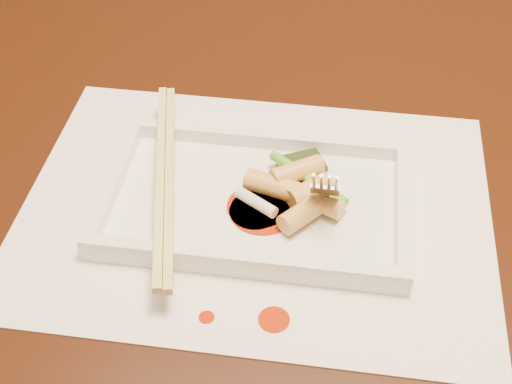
# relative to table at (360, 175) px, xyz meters

# --- Properties ---
(table) EXTENTS (1.40, 0.90, 0.75)m
(table) POSITION_rel_table_xyz_m (0.00, 0.00, 0.00)
(table) COLOR black
(table) RESTS_ON ground
(placemat) EXTENTS (0.40, 0.30, 0.00)m
(placemat) POSITION_rel_table_xyz_m (-0.09, -0.17, 0.10)
(placemat) COLOR white
(placemat) RESTS_ON table
(sauce_splatter_a) EXTENTS (0.02, 0.02, 0.00)m
(sauce_splatter_a) POSITION_rel_table_xyz_m (-0.06, -0.28, 0.10)
(sauce_splatter_a) COLOR #B42505
(sauce_splatter_a) RESTS_ON placemat
(sauce_splatter_b) EXTENTS (0.01, 0.01, 0.00)m
(sauce_splatter_b) POSITION_rel_table_xyz_m (-0.11, -0.29, 0.10)
(sauce_splatter_b) COLOR #B42505
(sauce_splatter_b) RESTS_ON placemat
(plate_base) EXTENTS (0.26, 0.16, 0.01)m
(plate_base) POSITION_rel_table_xyz_m (-0.09, -0.17, 0.11)
(plate_base) COLOR white
(plate_base) RESTS_ON placemat
(plate_rim_far) EXTENTS (0.26, 0.01, 0.01)m
(plate_rim_far) POSITION_rel_table_xyz_m (-0.09, -0.09, 0.12)
(plate_rim_far) COLOR white
(plate_rim_far) RESTS_ON plate_base
(plate_rim_near) EXTENTS (0.26, 0.01, 0.01)m
(plate_rim_near) POSITION_rel_table_xyz_m (-0.09, -0.24, 0.12)
(plate_rim_near) COLOR white
(plate_rim_near) RESTS_ON plate_base
(plate_rim_left) EXTENTS (0.01, 0.14, 0.01)m
(plate_rim_left) POSITION_rel_table_xyz_m (-0.22, -0.17, 0.12)
(plate_rim_left) COLOR white
(plate_rim_left) RESTS_ON plate_base
(plate_rim_right) EXTENTS (0.01, 0.14, 0.01)m
(plate_rim_right) POSITION_rel_table_xyz_m (0.03, -0.17, 0.12)
(plate_rim_right) COLOR white
(plate_rim_right) RESTS_ON plate_base
(veg_piece) EXTENTS (0.05, 0.04, 0.01)m
(veg_piece) POSITION_rel_table_xyz_m (-0.06, -0.13, 0.12)
(veg_piece) COLOR black
(veg_piece) RESTS_ON plate_base
(scallion_white) EXTENTS (0.04, 0.03, 0.01)m
(scallion_white) POSITION_rel_table_xyz_m (-0.09, -0.18, 0.12)
(scallion_white) COLOR #EAEACC
(scallion_white) RESTS_ON plate_base
(scallion_green) EXTENTS (0.07, 0.06, 0.01)m
(scallion_green) POSITION_rel_table_xyz_m (-0.05, -0.15, 0.12)
(scallion_green) COLOR green
(scallion_green) RESTS_ON plate_base
(chopstick_a) EXTENTS (0.06, 0.24, 0.01)m
(chopstick_a) POSITION_rel_table_xyz_m (-0.18, -0.17, 0.13)
(chopstick_a) COLOR #E2CD71
(chopstick_a) RESTS_ON plate_rim_near
(chopstick_b) EXTENTS (0.06, 0.24, 0.01)m
(chopstick_b) POSITION_rel_table_xyz_m (-0.17, -0.17, 0.13)
(chopstick_b) COLOR #E2CD71
(chopstick_b) RESTS_ON plate_rim_near
(fork) EXTENTS (0.09, 0.10, 0.14)m
(fork) POSITION_rel_table_xyz_m (-0.02, -0.15, 0.18)
(fork) COLOR silver
(fork) RESTS_ON plate_base
(sauce_blob_0) EXTENTS (0.05, 0.05, 0.00)m
(sauce_blob_0) POSITION_rel_table_xyz_m (-0.09, -0.17, 0.11)
(sauce_blob_0) COLOR #B42505
(sauce_blob_0) RESTS_ON plate_base
(sauce_blob_1) EXTENTS (0.04, 0.04, 0.00)m
(sauce_blob_1) POSITION_rel_table_xyz_m (-0.09, -0.18, 0.11)
(sauce_blob_1) COLOR #B42505
(sauce_blob_1) RESTS_ON plate_base
(sauce_blob_2) EXTENTS (0.06, 0.06, 0.00)m
(sauce_blob_2) POSITION_rel_table_xyz_m (-0.09, -0.18, 0.11)
(sauce_blob_2) COLOR #B42505
(sauce_blob_2) RESTS_ON plate_base
(rice_cake_0) EXTENTS (0.05, 0.05, 0.02)m
(rice_cake_0) POSITION_rel_table_xyz_m (-0.05, -0.18, 0.12)
(rice_cake_0) COLOR #E5C26B
(rice_cake_0) RESTS_ON plate_base
(rice_cake_1) EXTENTS (0.05, 0.03, 0.02)m
(rice_cake_1) POSITION_rel_table_xyz_m (-0.08, -0.16, 0.12)
(rice_cake_1) COLOR #E5C26B
(rice_cake_1) RESTS_ON plate_base
(rice_cake_2) EXTENTS (0.05, 0.04, 0.02)m
(rice_cake_2) POSITION_rel_table_xyz_m (-0.06, -0.14, 0.13)
(rice_cake_2) COLOR #E5C26B
(rice_cake_2) RESTS_ON plate_base
(rice_cake_3) EXTENTS (0.04, 0.03, 0.02)m
(rice_cake_3) POSITION_rel_table_xyz_m (-0.04, -0.17, 0.12)
(rice_cake_3) COLOR #E5C26B
(rice_cake_3) RESTS_ON plate_base
(rice_cake_4) EXTENTS (0.04, 0.04, 0.02)m
(rice_cake_4) POSITION_rel_table_xyz_m (-0.05, -0.16, 0.12)
(rice_cake_4) COLOR #E5C26B
(rice_cake_4) RESTS_ON plate_base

